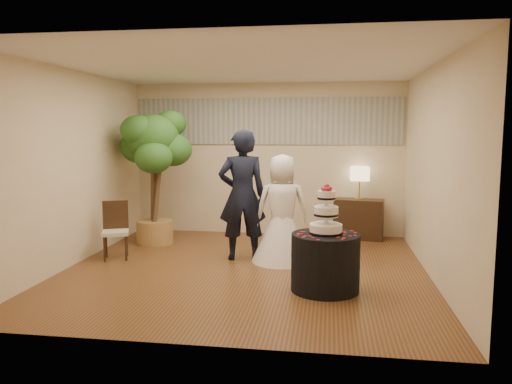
% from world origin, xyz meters
% --- Properties ---
extents(floor, '(5.00, 5.00, 0.00)m').
position_xyz_m(floor, '(0.00, 0.00, 0.00)').
color(floor, brown).
rests_on(floor, ground).
extents(ceiling, '(5.00, 5.00, 0.00)m').
position_xyz_m(ceiling, '(0.00, 0.00, 2.80)').
color(ceiling, white).
rests_on(ceiling, wall_back).
extents(wall_back, '(5.00, 0.06, 2.80)m').
position_xyz_m(wall_back, '(0.00, 2.50, 1.40)').
color(wall_back, beige).
rests_on(wall_back, ground).
extents(wall_front, '(5.00, 0.06, 2.80)m').
position_xyz_m(wall_front, '(0.00, -2.50, 1.40)').
color(wall_front, beige).
rests_on(wall_front, ground).
extents(wall_left, '(0.06, 5.00, 2.80)m').
position_xyz_m(wall_left, '(-2.50, 0.00, 1.40)').
color(wall_left, beige).
rests_on(wall_left, ground).
extents(wall_right, '(0.06, 5.00, 2.80)m').
position_xyz_m(wall_right, '(2.50, 0.00, 1.40)').
color(wall_right, beige).
rests_on(wall_right, ground).
extents(mural_border, '(4.90, 0.02, 0.85)m').
position_xyz_m(mural_border, '(0.00, 2.48, 2.10)').
color(mural_border, '#9EA296').
rests_on(mural_border, wall_back).
extents(groom, '(0.81, 0.63, 1.95)m').
position_xyz_m(groom, '(-0.13, 0.57, 0.98)').
color(groom, black).
rests_on(groom, floor).
extents(bride, '(1.01, 1.01, 1.60)m').
position_xyz_m(bride, '(0.47, 0.53, 0.80)').
color(bride, white).
rests_on(bride, floor).
extents(cake_table, '(0.85, 0.85, 0.70)m').
position_xyz_m(cake_table, '(1.12, -0.75, 0.35)').
color(cake_table, black).
rests_on(cake_table, floor).
extents(wedding_cake, '(0.40, 0.40, 0.61)m').
position_xyz_m(wedding_cake, '(1.12, -0.75, 1.01)').
color(wedding_cake, white).
rests_on(wedding_cake, cake_table).
extents(console, '(0.91, 0.51, 0.71)m').
position_xyz_m(console, '(1.69, 2.27, 0.36)').
color(console, '#301F11').
rests_on(console, floor).
extents(table_lamp, '(0.32, 0.32, 0.58)m').
position_xyz_m(table_lamp, '(1.69, 2.27, 1.00)').
color(table_lamp, beige).
rests_on(table_lamp, console).
extents(ficus_tree, '(1.40, 1.40, 2.33)m').
position_xyz_m(ficus_tree, '(-1.81, 1.39, 1.17)').
color(ficus_tree, '#2D6120').
rests_on(ficus_tree, floor).
extents(side_chair, '(0.52, 0.53, 0.87)m').
position_xyz_m(side_chair, '(-2.03, 0.29, 0.43)').
color(side_chair, '#301F11').
rests_on(side_chair, floor).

